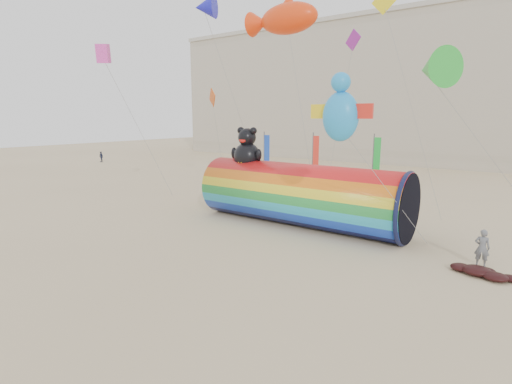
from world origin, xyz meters
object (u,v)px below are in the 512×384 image
Objects in this scene: hotel_building at (359,92)px; windsock_assembly at (300,193)px; fabric_bundle at (482,272)px; kite_handler at (482,248)px.

windsock_assembly is (13.59, -41.39, -8.32)m from hotel_building.
windsock_assembly is 10.72m from fabric_bundle.
hotel_building reaches higher than windsock_assembly.
hotel_building is 44.35m from windsock_assembly.
windsock_assembly is 10.19m from kite_handler.
windsock_assembly is 7.65× the size of kite_handler.
fabric_bundle is at bearing 95.28° from kite_handler.
windsock_assembly reaches higher than fabric_bundle.
hotel_building is 49.63m from kite_handler.
fabric_bundle is at bearing -61.44° from hotel_building.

